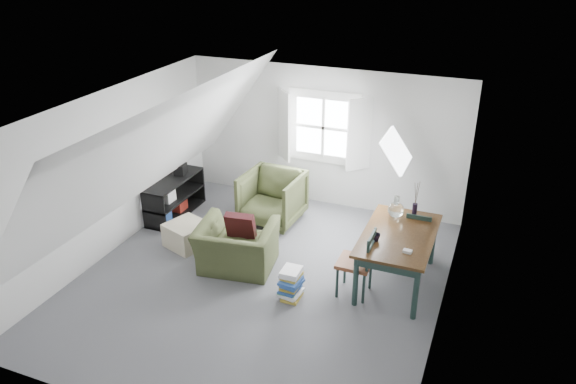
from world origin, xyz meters
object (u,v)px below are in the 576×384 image
at_px(magazine_stack, 291,284).
at_px(armchair_far, 272,220).
at_px(dining_chair_far, 418,236).
at_px(ottoman, 187,235).
at_px(dining_table, 398,240).
at_px(dining_chair_near, 358,262).
at_px(media_shelf, 174,199).
at_px(armchair_near, 238,268).

bearing_deg(magazine_stack, armchair_far, 119.79).
distance_m(armchair_far, dining_chair_far, 2.62).
relative_size(ottoman, magazine_stack, 1.32).
distance_m(dining_table, dining_chair_far, 0.73).
bearing_deg(dining_chair_near, magazine_stack, -77.02).
xyz_separation_m(ottoman, dining_chair_near, (2.84, -0.26, 0.31)).
distance_m(ottoman, magazine_stack, 2.16).
xyz_separation_m(ottoman, dining_chair_far, (3.47, 0.85, 0.26)).
bearing_deg(media_shelf, dining_chair_near, -17.04).
xyz_separation_m(armchair_near, dining_table, (2.26, 0.49, 0.69)).
bearing_deg(ottoman, armchair_far, 54.05).
xyz_separation_m(armchair_far, dining_table, (2.37, -1.08, 0.69)).
height_order(ottoman, dining_chair_far, dining_chair_far).
distance_m(dining_chair_far, dining_chair_near, 1.28).
xyz_separation_m(dining_chair_near, magazine_stack, (-0.80, -0.43, -0.29)).
height_order(ottoman, media_shelf, media_shelf).
bearing_deg(media_shelf, dining_chair_far, 0.14).
distance_m(armchair_near, magazine_stack, 1.11).
bearing_deg(armchair_near, dining_chair_far, -163.16).
bearing_deg(dining_table, dining_chair_near, -137.64).
xyz_separation_m(armchair_near, ottoman, (-1.03, 0.30, 0.19)).
distance_m(dining_chair_far, magazine_stack, 2.11).
bearing_deg(armchair_far, armchair_near, -82.74).
distance_m(dining_table, dining_chair_near, 0.66).
height_order(ottoman, magazine_stack, magazine_stack).
relative_size(armchair_far, dining_table, 0.61).
bearing_deg(armchair_far, dining_chair_near, -35.36).
height_order(dining_chair_near, magazine_stack, dining_chair_near).
relative_size(ottoman, dining_table, 0.36).
distance_m(armchair_near, dining_chair_near, 1.88).
bearing_deg(magazine_stack, dining_chair_far, 47.45).
bearing_deg(dining_table, ottoman, -179.97).
bearing_deg(armchair_far, dining_table, -21.35).
relative_size(armchair_far, media_shelf, 0.74).
xyz_separation_m(armchair_near, armchair_far, (-0.11, 1.57, 0.00)).
distance_m(dining_table, media_shelf, 4.12).
distance_m(armchair_far, media_shelf, 1.77).
relative_size(ottoman, dining_chair_far, 0.66).
relative_size(armchair_far, magazine_stack, 2.23).
bearing_deg(media_shelf, dining_table, -9.17).
bearing_deg(ottoman, armchair_near, -16.20).
relative_size(armchair_near, media_shelf, 0.83).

